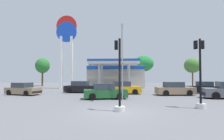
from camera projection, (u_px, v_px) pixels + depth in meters
name	position (u px, v px, depth m)	size (l,w,h in m)	color
ground_plane	(117.00, 112.00, 10.84)	(90.00, 90.00, 0.00)	slate
gas_station	(116.00, 76.00, 33.57)	(9.98, 12.58, 4.52)	beige
station_pole_sign	(66.00, 43.00, 31.23)	(3.53, 0.56, 12.55)	white
car_0	(23.00, 89.00, 20.67)	(4.19, 2.60, 1.40)	black
car_1	(175.00, 89.00, 20.39)	(4.29, 2.16, 1.49)	black
car_3	(105.00, 92.00, 17.18)	(4.29, 2.46, 1.45)	black
car_4	(123.00, 88.00, 21.71)	(4.42, 2.34, 1.52)	black
car_5	(205.00, 88.00, 22.52)	(4.43, 2.84, 1.47)	black
car_6	(81.00, 87.00, 23.36)	(4.32, 2.18, 1.50)	black
traffic_signal_0	(200.00, 81.00, 12.15)	(0.65, 0.68, 4.65)	silver
traffic_signal_1	(119.00, 87.00, 11.19)	(0.65, 0.68, 4.47)	silver
tree_0	(43.00, 66.00, 38.82)	(3.00, 3.00, 5.96)	brown
tree_1	(96.00, 67.00, 37.70)	(3.03, 3.03, 5.36)	brown
tree_2	(144.00, 64.00, 39.10)	(4.20, 4.20, 6.50)	brown
tree_3	(192.00, 66.00, 37.97)	(3.38, 3.38, 5.89)	brown
corner_streetlamp	(122.00, 55.00, 16.06)	(0.24, 1.48, 6.58)	gray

